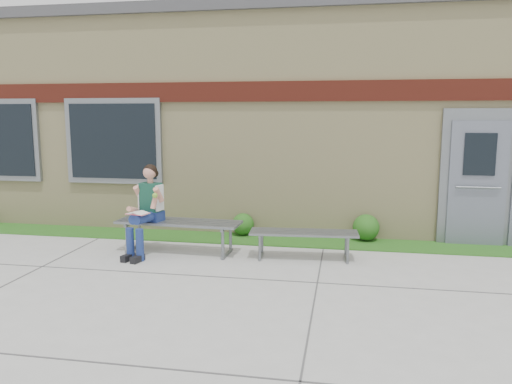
# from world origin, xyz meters

# --- Properties ---
(ground) EXTENTS (80.00, 80.00, 0.00)m
(ground) POSITION_xyz_m (0.00, 0.00, 0.00)
(ground) COLOR #9E9E99
(ground) RESTS_ON ground
(grass_strip) EXTENTS (16.00, 0.80, 0.02)m
(grass_strip) POSITION_xyz_m (0.00, 2.60, 0.01)
(grass_strip) COLOR #274F15
(grass_strip) RESTS_ON ground
(school_building) EXTENTS (16.20, 6.22, 4.20)m
(school_building) POSITION_xyz_m (-0.00, 5.99, 2.10)
(school_building) COLOR beige
(school_building) RESTS_ON ground
(bench_left) EXTENTS (2.01, 0.64, 0.52)m
(bench_left) POSITION_xyz_m (-1.28, 1.60, 0.40)
(bench_left) COLOR slate
(bench_left) RESTS_ON ground
(bench_right) EXTENTS (1.67, 0.57, 0.43)m
(bench_right) POSITION_xyz_m (0.72, 1.60, 0.33)
(bench_right) COLOR slate
(bench_right) RESTS_ON ground
(girl) EXTENTS (0.51, 0.86, 1.43)m
(girl) POSITION_xyz_m (-1.73, 1.39, 0.76)
(girl) COLOR navy
(girl) RESTS_ON ground
(shrub_mid) EXTENTS (0.40, 0.40, 0.40)m
(shrub_mid) POSITION_xyz_m (-0.49, 2.85, 0.22)
(shrub_mid) COLOR #274F15
(shrub_mid) RESTS_ON grass_strip
(shrub_east) EXTENTS (0.46, 0.46, 0.46)m
(shrub_east) POSITION_xyz_m (1.71, 2.85, 0.25)
(shrub_east) COLOR #274F15
(shrub_east) RESTS_ON grass_strip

